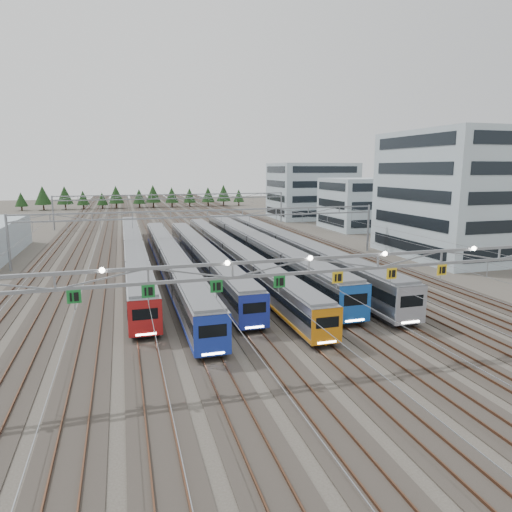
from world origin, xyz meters
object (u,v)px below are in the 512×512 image
object	(u,v)px
train_a	(134,251)
train_b	(171,261)
gantry_far	(175,200)
depot_bldg_mid	(358,204)
train_c	(202,257)
train_e	(256,248)
train_d	(231,254)
gantry_mid	(208,219)
depot_bldg_south	(458,195)
depot_bldg_north	(312,191)
train_f	(285,247)
gantry_near	(309,269)

from	to	relation	value
train_a	train_b	xyz separation A→B (m)	(4.50, -9.49, 0.03)
train_a	gantry_far	world-z (taller)	gantry_far
depot_bldg_mid	train_c	bearing A→B (deg)	-141.07
train_a	train_e	size ratio (longest dim) A/B	1.06
gantry_far	depot_bldg_mid	bearing A→B (deg)	-23.41
train_d	train_e	world-z (taller)	train_e
gantry_mid	train_c	bearing A→B (deg)	-106.39
train_a	depot_bldg_south	bearing A→B (deg)	-8.85
train_b	gantry_far	world-z (taller)	gantry_far
depot_bldg_north	train_c	bearing A→B (deg)	-124.91
train_d	depot_bldg_mid	bearing A→B (deg)	40.93
gantry_far	depot_bldg_south	size ratio (longest dim) A/B	2.56
train_d	depot_bldg_mid	size ratio (longest dim) A/B	4.05
train_f	depot_bldg_south	bearing A→B (deg)	-7.53
depot_bldg_south	depot_bldg_mid	world-z (taller)	depot_bldg_south
gantry_near	gantry_mid	distance (m)	40.12
train_e	gantry_mid	world-z (taller)	gantry_mid
train_a	gantry_near	world-z (taller)	gantry_near
train_f	depot_bldg_mid	world-z (taller)	depot_bldg_mid
train_e	depot_bldg_south	world-z (taller)	depot_bldg_south
depot_bldg_south	gantry_far	bearing A→B (deg)	126.67
train_d	gantry_mid	distance (m)	8.02
train_e	depot_bldg_mid	bearing A→B (deg)	42.31
depot_bldg_south	train_b	bearing A→B (deg)	-178.00
train_c	gantry_far	xyz separation A→B (m)	(2.25, 52.65, 4.32)
gantry_near	train_a	bearing A→B (deg)	105.61
train_e	depot_bldg_mid	world-z (taller)	depot_bldg_mid
train_e	train_d	bearing A→B (deg)	-151.66
train_b	train_f	bearing A→B (deg)	16.48
train_c	depot_bldg_south	distance (m)	42.39
gantry_near	depot_bldg_south	bearing A→B (deg)	39.23
train_b	depot_bldg_mid	bearing A→B (deg)	37.63
train_a	train_c	size ratio (longest dim) A/B	1.26
train_f	depot_bldg_south	distance (m)	29.41
train_c	train_e	xyz separation A→B (m)	(9.00, 3.76, 0.22)
gantry_mid	train_f	bearing A→B (deg)	-20.46
train_a	depot_bldg_north	size ratio (longest dim) A/B	3.00
train_b	depot_bldg_south	size ratio (longest dim) A/B	2.64
train_b	train_e	distance (m)	14.63
depot_bldg_mid	train_b	bearing A→B (deg)	-142.37
train_a	train_b	world-z (taller)	train_b
train_e	depot_bldg_mid	size ratio (longest dim) A/B	3.88
train_c	gantry_mid	distance (m)	9.07
train_f	train_e	bearing A→B (deg)	176.03
gantry_far	gantry_near	bearing A→B (deg)	-90.03
train_c	train_e	distance (m)	9.76
train_d	train_c	bearing A→B (deg)	-163.46
train_b	depot_bldg_south	xyz separation A→B (m)	(46.14, 1.61, 7.87)
gantry_mid	gantry_far	distance (m)	45.00
train_f	depot_bldg_north	distance (m)	64.45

